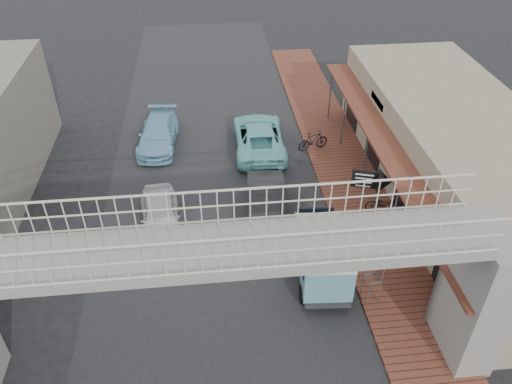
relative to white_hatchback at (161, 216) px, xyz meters
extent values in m
plane|color=black|center=(2.36, -3.14, -0.68)|extent=(120.00, 120.00, 0.00)
cube|color=black|center=(2.36, -3.14, -0.68)|extent=(10.00, 60.00, 0.01)
cube|color=brown|center=(8.86, -0.14, -0.63)|extent=(3.00, 40.00, 0.10)
cube|color=gray|center=(13.36, 0.86, 1.32)|extent=(6.00, 18.00, 4.00)
cube|color=brown|center=(10.06, 0.86, 2.22)|extent=(1.80, 18.00, 0.12)
cube|color=silver|center=(10.41, 4.36, 2.62)|extent=(0.08, 2.60, 0.90)
cube|color=#B21914|center=(10.41, -2.14, 2.62)|extent=(0.08, 2.20, 0.80)
cube|color=gray|center=(9.96, -7.14, 1.82)|extent=(1.20, 2.40, 5.00)
cube|color=gray|center=(2.36, -7.14, 4.44)|extent=(14.00, 2.00, 0.24)
cube|color=beige|center=(2.36, -6.19, 5.11)|extent=(14.00, 0.08, 1.10)
cube|color=beige|center=(2.36, -8.09, 5.11)|extent=(14.00, 0.08, 1.10)
imported|color=silver|center=(0.00, 0.00, 0.00)|extent=(2.03, 4.14, 1.36)
imported|color=black|center=(4.51, 0.03, 0.09)|extent=(2.04, 4.80, 1.54)
imported|color=#7DD4D9|center=(4.86, 6.01, 0.08)|extent=(2.68, 5.52, 1.51)
imported|color=#80BFDE|center=(-0.44, 6.96, -0.01)|extent=(2.24, 4.75, 1.34)
cylinder|color=black|center=(5.47, -1.94, -0.32)|extent=(0.30, 0.73, 0.71)
cylinder|color=black|center=(7.05, -2.05, -0.32)|extent=(0.30, 0.73, 0.71)
cylinder|color=black|center=(5.26, -4.67, -0.32)|extent=(0.30, 0.73, 0.71)
cylinder|color=black|center=(6.85, -4.79, -0.32)|extent=(0.30, 0.73, 0.71)
cube|color=#6DAABD|center=(6.13, -3.67, 0.52)|extent=(1.96, 3.37, 1.37)
cube|color=#6DAABD|center=(6.27, -1.79, 0.29)|extent=(1.71, 1.03, 0.92)
cube|color=black|center=(6.13, -3.67, 0.90)|extent=(1.96, 2.77, 0.51)
cube|color=silver|center=(6.13, -3.67, 1.23)|extent=(1.98, 3.37, 0.06)
imported|color=black|center=(9.71, -0.05, -0.16)|extent=(1.69, 0.91, 0.84)
imported|color=black|center=(7.66, 5.47, -0.07)|extent=(1.78, 0.96, 1.03)
cylinder|color=#59595B|center=(7.39, -4.72, 0.37)|extent=(0.04, 0.04, 1.90)
cylinder|color=#59595B|center=(7.83, -4.63, 0.37)|extent=(0.04, 0.04, 1.90)
cylinder|color=#59595B|center=(7.48, -5.16, 0.37)|extent=(0.04, 0.04, 1.90)
cylinder|color=#59595B|center=(7.92, -5.07, 0.37)|extent=(0.04, 0.04, 1.90)
cylinder|color=silver|center=(7.66, -4.90, 1.63)|extent=(0.64, 0.33, 0.61)
cylinder|color=beige|center=(7.68, -5.01, 1.63)|extent=(0.53, 0.12, 0.54)
cylinder|color=beige|center=(7.63, -4.79, 1.63)|extent=(0.53, 0.12, 0.54)
cylinder|color=#59595B|center=(8.44, -0.66, 0.75)|extent=(0.09, 0.09, 2.66)
cube|color=black|center=(8.43, -0.68, 1.71)|extent=(1.07, 0.39, 0.83)
cone|color=black|center=(9.18, -0.92, 1.71)|extent=(0.83, 1.13, 1.01)
cube|color=white|center=(8.38, -0.70, 1.67)|extent=(0.70, 0.23, 0.55)
camera|label=1|loc=(2.26, -16.62, 13.32)|focal=35.00mm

